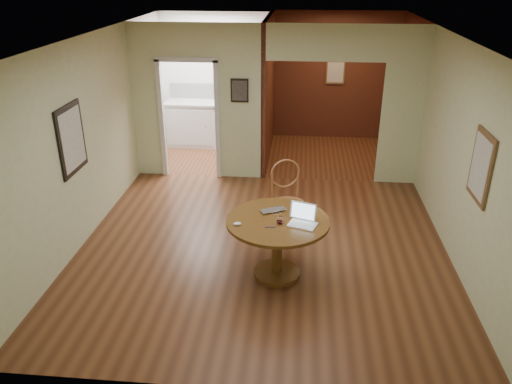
# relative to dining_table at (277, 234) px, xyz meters

# --- Properties ---
(floor) EXTENTS (5.00, 5.00, 0.00)m
(floor) POSITION_rel_dining_table_xyz_m (-0.23, 0.60, -0.57)
(floor) COLOR #4E2916
(floor) RESTS_ON ground
(room_shell) EXTENTS (5.20, 7.50, 5.00)m
(room_shell) POSITION_rel_dining_table_xyz_m (-0.70, 3.70, 0.71)
(room_shell) COLOR white
(room_shell) RESTS_ON ground
(dining_table) EXTENTS (1.24, 1.24, 0.78)m
(dining_table) POSITION_rel_dining_table_xyz_m (0.00, 0.00, 0.00)
(dining_table) COLOR brown
(dining_table) RESTS_ON ground
(chair) EXTENTS (0.60, 0.60, 1.11)m
(chair) POSITION_rel_dining_table_xyz_m (0.08, 1.06, 0.04)
(chair) COLOR #A35E39
(chair) RESTS_ON ground
(open_laptop) EXTENTS (0.37, 0.37, 0.22)m
(open_laptop) POSITION_rel_dining_table_xyz_m (0.30, -0.05, 0.26)
(open_laptop) COLOR white
(open_laptop) RESTS_ON dining_table
(closed_laptop) EXTENTS (0.37, 0.32, 0.02)m
(closed_laptop) POSITION_rel_dining_table_xyz_m (-0.05, 0.18, 0.21)
(closed_laptop) COLOR #B1B1B6
(closed_laptop) RESTS_ON dining_table
(mouse) EXTENTS (0.11, 0.08, 0.04)m
(mouse) POSITION_rel_dining_table_xyz_m (-0.46, -0.19, 0.22)
(mouse) COLOR white
(mouse) RESTS_ON dining_table
(wine_glass) EXTENTS (0.09, 0.09, 0.10)m
(wine_glass) POSITION_rel_dining_table_xyz_m (0.03, -0.10, 0.25)
(wine_glass) COLOR white
(wine_glass) RESTS_ON dining_table
(pen) EXTENTS (0.12, 0.02, 0.01)m
(pen) POSITION_rel_dining_table_xyz_m (-0.07, -0.20, 0.20)
(pen) COLOR #0D0C58
(pen) RESTS_ON dining_table
(kitchen_cabinet) EXTENTS (2.06, 0.60, 0.94)m
(kitchen_cabinet) POSITION_rel_dining_table_xyz_m (-1.58, 4.80, -0.10)
(kitchen_cabinet) COLOR silver
(kitchen_cabinet) RESTS_ON ground
(grocery_bag) EXTENTS (0.32, 0.28, 0.32)m
(grocery_bag) POSITION_rel_dining_table_xyz_m (-0.84, 4.80, 0.53)
(grocery_bag) COLOR beige
(grocery_bag) RESTS_ON kitchen_cabinet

